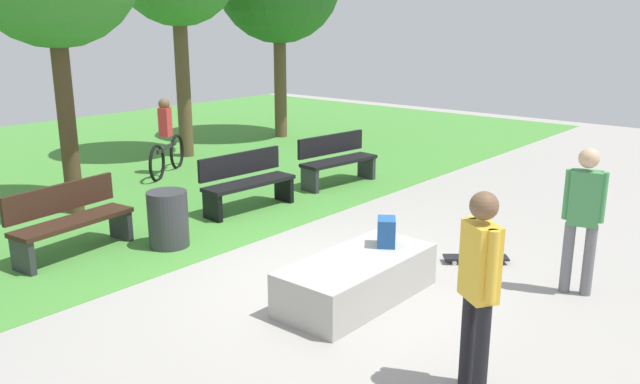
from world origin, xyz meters
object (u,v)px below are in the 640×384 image
at_px(backpack_on_ledge, 386,232).
at_px(park_bench_by_oak, 247,180).
at_px(concrete_ledge, 357,279).
at_px(trash_bin, 168,219).
at_px(park_bench_near_path, 70,218).
at_px(cyclist_on_bicycle, 166,142).
at_px(skater_performing_trick, 583,211).
at_px(skateboard_by_ledge, 476,258).
at_px(skater_watching, 479,279).
at_px(park_bench_near_lamppost, 337,159).

height_order(backpack_on_ledge, park_bench_by_oak, park_bench_by_oak).
height_order(concrete_ledge, trash_bin, trash_bin).
xyz_separation_m(park_bench_near_path, cyclist_on_bicycle, (3.56, 2.72, 0.15)).
distance_m(park_bench_near_path, cyclist_on_bicycle, 4.48).
xyz_separation_m(concrete_ledge, backpack_on_ledge, (0.53, -0.00, 0.40)).
bearing_deg(backpack_on_ledge, concrete_ledge, 144.58).
height_order(skater_performing_trick, trash_bin, skater_performing_trick).
bearing_deg(skateboard_by_ledge, trash_bin, 121.49).
bearing_deg(cyclist_on_bicycle, concrete_ledge, -109.75).
height_order(skater_watching, park_bench_near_path, skater_watching).
height_order(park_bench_near_lamppost, cyclist_on_bicycle, cyclist_on_bicycle).
xyz_separation_m(concrete_ledge, trash_bin, (-0.27, 2.95, 0.14)).
relative_size(skateboard_by_ledge, trash_bin, 0.98).
bearing_deg(skater_watching, park_bench_by_oak, 65.04).
height_order(backpack_on_ledge, park_bench_near_path, park_bench_near_path).
relative_size(backpack_on_ledge, skater_watching, 0.19).
distance_m(skater_watching, cyclist_on_bicycle, 8.78).
bearing_deg(backpack_on_ledge, skater_performing_trick, -91.27).
xyz_separation_m(skater_performing_trick, trash_bin, (-1.98, 4.71, -0.58)).
height_order(backpack_on_ledge, park_bench_near_lamppost, park_bench_near_lamppost).
bearing_deg(concrete_ledge, backpack_on_ledge, -0.33).
relative_size(backpack_on_ledge, skater_performing_trick, 0.19).
distance_m(concrete_ledge, skater_performing_trick, 2.55).
bearing_deg(park_bench_near_lamppost, skater_performing_trick, -112.41).
height_order(park_bench_by_oak, trash_bin, park_bench_by_oak).
xyz_separation_m(concrete_ledge, park_bench_near_path, (-1.26, 3.68, 0.24)).
height_order(skater_performing_trick, park_bench_near_path, skater_performing_trick).
bearing_deg(park_bench_near_lamppost, concrete_ledge, -138.71).
relative_size(backpack_on_ledge, park_bench_near_lamppost, 0.19).
distance_m(park_bench_by_oak, cyclist_on_bicycle, 3.08).
bearing_deg(trash_bin, concrete_ledge, -84.72).
relative_size(park_bench_near_lamppost, park_bench_by_oak, 1.01).
xyz_separation_m(concrete_ledge, park_bench_near_lamppost, (3.80, 3.34, 0.24)).
relative_size(park_bench_near_path, park_bench_by_oak, 1.01).
distance_m(park_bench_near_lamppost, cyclist_on_bicycle, 3.41).
xyz_separation_m(park_bench_near_lamppost, trash_bin, (-4.08, -0.39, -0.10)).
bearing_deg(concrete_ledge, skater_performing_trick, -45.86).
bearing_deg(skater_watching, park_bench_near_path, 94.59).
distance_m(skateboard_by_ledge, trash_bin, 4.04).
xyz_separation_m(concrete_ledge, skateboard_by_ledge, (1.83, -0.48, -0.17)).
xyz_separation_m(park_bench_near_lamppost, park_bench_near_path, (-5.07, 0.34, 0.00)).
relative_size(skater_performing_trick, skater_watching, 0.97).
height_order(skater_watching, skateboard_by_ledge, skater_watching).
distance_m(skater_performing_trick, trash_bin, 5.14).
relative_size(park_bench_by_oak, trash_bin, 2.14).
height_order(skater_watching, cyclist_on_bicycle, skater_watching).
bearing_deg(park_bench_near_lamppost, trash_bin, -174.53).
bearing_deg(skateboard_by_ledge, cyclist_on_bicycle, 86.13).
distance_m(skater_watching, trash_bin, 4.82).
height_order(skater_performing_trick, skater_watching, skater_watching).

